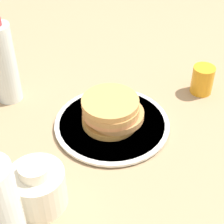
{
  "coord_description": "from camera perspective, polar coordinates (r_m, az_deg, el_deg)",
  "views": [
    {
      "loc": [
        0.7,
        0.01,
        0.65
      ],
      "look_at": [
        -0.01,
        -0.01,
        0.05
      ],
      "focal_mm": 60.0,
      "sensor_mm": 36.0,
      "label": 1
    }
  ],
  "objects": [
    {
      "name": "ground_plane",
      "position": [
        0.96,
        0.55,
        -2.61
      ],
      "size": [
        4.0,
        4.0,
        0.0
      ],
      "primitive_type": "plane",
      "color": "#9E7F5B"
    },
    {
      "name": "plate",
      "position": [
        0.96,
        0.0,
        -1.82
      ],
      "size": [
        0.29,
        0.29,
        0.01
      ],
      "color": "silver",
      "rests_on": "ground_plane"
    },
    {
      "name": "water_bottle_near",
      "position": [
        0.66,
        -16.45,
        -14.91
      ],
      "size": [
        0.07,
        0.07,
        0.26
      ],
      "color": "silver",
      "rests_on": "ground_plane"
    },
    {
      "name": "pancake_stack",
      "position": [
        0.93,
        -0.09,
        0.08
      ],
      "size": [
        0.15,
        0.15,
        0.07
      ],
      "color": "#B7833B",
      "rests_on": "plate"
    },
    {
      "name": "juice_glass",
      "position": [
        1.09,
        13.62,
        4.79
      ],
      "size": [
        0.06,
        0.06,
        0.08
      ],
      "color": "orange",
      "rests_on": "ground_plane"
    },
    {
      "name": "water_bottle_mid",
      "position": [
        1.03,
        -16.22,
        7.15
      ],
      "size": [
        0.07,
        0.07,
        0.24
      ],
      "color": "silver",
      "rests_on": "ground_plane"
    },
    {
      "name": "cream_jug",
      "position": [
        0.78,
        -11.21,
        -11.14
      ],
      "size": [
        0.11,
        0.11,
        0.11
      ],
      "color": "beige",
      "rests_on": "ground_plane"
    }
  ]
}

